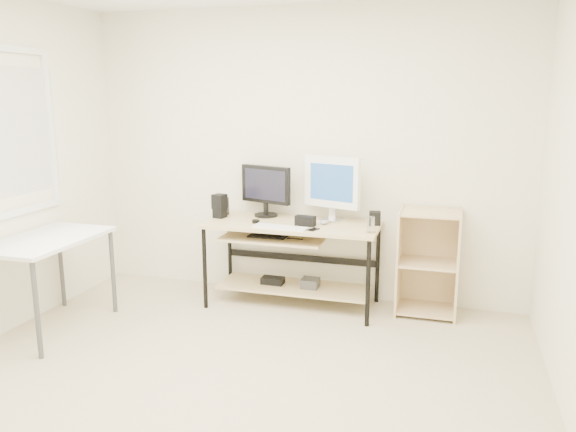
# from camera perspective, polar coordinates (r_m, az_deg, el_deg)

# --- Properties ---
(room) EXTENTS (4.01, 4.01, 2.62)m
(room) POSITION_cam_1_polar(r_m,az_deg,el_deg) (3.31, -9.61, 3.13)
(room) COLOR beige
(room) RESTS_ON ground
(desk) EXTENTS (1.50, 0.65, 0.75)m
(desk) POSITION_cam_1_polar(r_m,az_deg,el_deg) (4.92, 0.18, -3.06)
(desk) COLOR #D2BC85
(desk) RESTS_ON ground
(side_table) EXTENTS (0.60, 1.00, 0.75)m
(side_table) POSITION_cam_1_polar(r_m,az_deg,el_deg) (4.74, -23.30, -3.00)
(side_table) COLOR white
(side_table) RESTS_ON ground
(shelf_unit) EXTENTS (0.50, 0.40, 0.90)m
(shelf_unit) POSITION_cam_1_polar(r_m,az_deg,el_deg) (4.91, 14.05, -4.49)
(shelf_unit) COLOR #DDBF8A
(shelf_unit) RESTS_ON ground
(black_monitor) EXTENTS (0.50, 0.21, 0.46)m
(black_monitor) POSITION_cam_1_polar(r_m,az_deg,el_deg) (5.07, -2.28, 2.90)
(black_monitor) COLOR black
(black_monitor) RESTS_ON desk
(white_imac) EXTENTS (0.52, 0.21, 0.57)m
(white_imac) POSITION_cam_1_polar(r_m,az_deg,el_deg) (4.88, 4.48, 3.25)
(white_imac) COLOR silver
(white_imac) RESTS_ON desk
(keyboard) EXTENTS (0.47, 0.19, 0.02)m
(keyboard) POSITION_cam_1_polar(r_m,az_deg,el_deg) (4.65, -0.78, -1.15)
(keyboard) COLOR white
(keyboard) RESTS_ON desk
(mouse) EXTENTS (0.09, 0.12, 0.03)m
(mouse) POSITION_cam_1_polar(r_m,az_deg,el_deg) (4.81, 3.74, -0.62)
(mouse) COLOR #AFAFB4
(mouse) RESTS_ON desk
(center_speaker) EXTENTS (0.18, 0.10, 0.08)m
(center_speaker) POSITION_cam_1_polar(r_m,az_deg,el_deg) (4.73, 1.78, -0.49)
(center_speaker) COLOR black
(center_speaker) RESTS_ON desk
(speaker_left) EXTENTS (0.13, 0.13, 0.21)m
(speaker_left) POSITION_cam_1_polar(r_m,az_deg,el_deg) (5.07, -6.97, 1.07)
(speaker_left) COLOR black
(speaker_left) RESTS_ON desk
(speaker_right) EXTENTS (0.11, 0.11, 0.11)m
(speaker_right) POSITION_cam_1_polar(r_m,az_deg,el_deg) (4.82, 8.81, -0.22)
(speaker_right) COLOR black
(speaker_right) RESTS_ON desk
(audio_controller) EXTENTS (0.08, 0.05, 0.16)m
(audio_controller) POSITION_cam_1_polar(r_m,az_deg,el_deg) (5.20, -6.54, 1.01)
(audio_controller) COLOR black
(audio_controller) RESTS_ON desk
(volume_puck) EXTENTS (0.07, 0.07, 0.03)m
(volume_puck) POSITION_cam_1_polar(r_m,az_deg,el_deg) (4.85, -3.28, -0.55)
(volume_puck) COLOR black
(volume_puck) RESTS_ON desk
(smartphone) EXTENTS (0.09, 0.12, 0.01)m
(smartphone) POSITION_cam_1_polar(r_m,az_deg,el_deg) (4.60, 2.61, -1.37)
(smartphone) COLOR black
(smartphone) RESTS_ON desk
(coaster) EXTENTS (0.10, 0.10, 0.01)m
(coaster) POSITION_cam_1_polar(r_m,az_deg,el_deg) (4.55, 8.38, -1.64)
(coaster) COLOR olive
(coaster) RESTS_ON desk
(drinking_glass) EXTENTS (0.08, 0.08, 0.12)m
(drinking_glass) POSITION_cam_1_polar(r_m,az_deg,el_deg) (4.54, 8.40, -0.85)
(drinking_glass) COLOR white
(drinking_glass) RESTS_ON coaster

